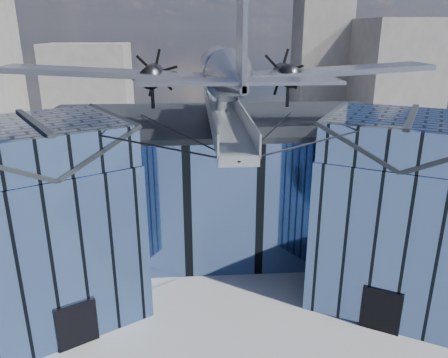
{
  "coord_description": "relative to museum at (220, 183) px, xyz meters",
  "views": [
    {
      "loc": [
        -1.95,
        -24.77,
        16.52
      ],
      "look_at": [
        0.0,
        2.0,
        7.2
      ],
      "focal_mm": 35.0,
      "sensor_mm": 36.0,
      "label": 1
    }
  ],
  "objects": [
    {
      "name": "ground_plane",
      "position": [
        -0.0,
        -5.82,
        -5.54
      ],
      "size": [
        120.0,
        120.0,
        0.0
      ],
      "primitive_type": "plane",
      "color": "gray"
    },
    {
      "name": "museum",
      "position": [
        0.0,
        0.0,
        0.0
      ],
      "size": [
        32.88,
        24.5,
        17.6
      ],
      "color": "#4B6799",
      "rests_on": "ground"
    },
    {
      "name": "bg_towers",
      "position": [
        1.45,
        44.67,
        4.47
      ],
      "size": [
        77.0,
        24.5,
        26.0
      ],
      "color": "slate",
      "rests_on": "ground"
    }
  ]
}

